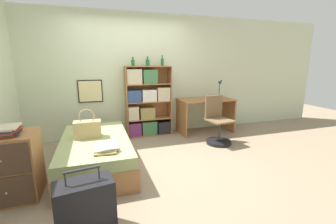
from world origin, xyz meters
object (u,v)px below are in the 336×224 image
at_px(desk_chair, 218,128).
at_px(desk, 206,109).
at_px(bottle_green, 133,63).
at_px(handbag, 88,129).
at_px(book_stack_on_bed, 106,148).
at_px(bookcase, 146,104).
at_px(bottle_clear, 162,62).
at_px(dresser, 12,167).
at_px(bottle_brown, 148,62).
at_px(desk_lamp, 220,85).
at_px(magazine_pile_on_dresser, 4,131).
at_px(suitcase, 85,208).
at_px(bed, 96,153).

bearing_deg(desk_chair, desk, 81.61).
bearing_deg(bottle_green, handbag, -127.67).
distance_m(book_stack_on_bed, bottle_green, 2.21).
height_order(bookcase, bottle_clear, bottle_clear).
xyz_separation_m(handbag, dresser, (-0.83, -0.60, -0.21)).
bearing_deg(desk, bookcase, 172.66).
height_order(bookcase, bottle_brown, bottle_brown).
height_order(bottle_brown, bottle_clear, bottle_clear).
bearing_deg(bottle_clear, desk_chair, -45.20).
relative_size(dresser, bottle_brown, 4.11).
bearing_deg(desk_lamp, magazine_pile_on_dresser, -156.17).
bearing_deg(bookcase, desk_chair, -36.79).
relative_size(suitcase, bottle_brown, 3.47).
relative_size(bed, book_stack_on_bed, 4.71).
relative_size(handbag, magazine_pile_on_dresser, 1.18).
height_order(dresser, desk_lamp, desk_lamp).
distance_m(handbag, bottle_clear, 2.17).
relative_size(book_stack_on_bed, suitcase, 0.58).
bearing_deg(magazine_pile_on_dresser, desk_lamp, 23.83).
xyz_separation_m(handbag, bottle_brown, (1.22, 1.19, 0.98)).
bearing_deg(handbag, desk_chair, 6.91).
height_order(suitcase, magazine_pile_on_dresser, magazine_pile_on_dresser).
height_order(book_stack_on_bed, dresser, dresser).
relative_size(handbag, desk_chair, 0.47).
height_order(handbag, desk_chair, desk_chair).
bearing_deg(handbag, suitcase, -90.45).
bearing_deg(desk, desk_lamp, -0.70).
height_order(dresser, desk_chair, desk_chair).
xyz_separation_m(book_stack_on_bed, desk, (2.29, 1.66, 0.04)).
distance_m(bed, handbag, 0.39).
distance_m(book_stack_on_bed, bottle_brown, 2.33).
relative_size(suitcase, bookcase, 0.44).
relative_size(dresser, desk_chair, 0.83).
bearing_deg(book_stack_on_bed, desk, 35.91).
distance_m(suitcase, dresser, 1.22).
bearing_deg(handbag, dresser, -144.11).
xyz_separation_m(bookcase, bottle_brown, (0.04, -0.02, 0.87)).
xyz_separation_m(suitcase, bottle_green, (0.93, 2.68, 1.31)).
height_order(handbag, desk_lamp, desk_lamp).
distance_m(bed, bottle_brown, 2.16).
relative_size(bottle_clear, desk, 0.18).
bearing_deg(bed, desk, 24.48).
xyz_separation_m(bookcase, bottle_green, (-0.27, -0.02, 0.87)).
height_order(bottle_clear, desk_lamp, bottle_clear).
height_order(magazine_pile_on_dresser, bottle_clear, bottle_clear).
bearing_deg(bottle_green, magazine_pile_on_dresser, -134.49).
xyz_separation_m(bed, magazine_pile_on_dresser, (-0.94, -0.54, 0.60)).
bearing_deg(magazine_pile_on_dresser, desk_chair, 15.49).
xyz_separation_m(book_stack_on_bed, bottle_brown, (0.99, 1.81, 1.08)).
xyz_separation_m(bed, bottle_clear, (1.44, 1.24, 1.36)).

